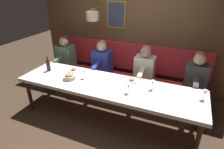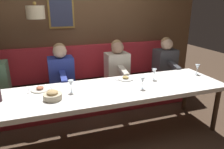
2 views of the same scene
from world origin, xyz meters
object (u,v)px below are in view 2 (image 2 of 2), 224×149
at_px(diner_near, 117,64).
at_px(diner_middle, 61,69).
at_px(wine_glass_3, 142,80).
at_px(bread_bowl, 53,95).
at_px(diner_nearest, 165,59).
at_px(wine_glass_0, 154,72).
at_px(wine_glass_2, 197,67).
at_px(wine_glass_1, 71,84).
at_px(dining_table, 109,93).

bearing_deg(diner_near, diner_middle, 90.00).
xyz_separation_m(diner_middle, wine_glass_3, (-1.01, -0.96, 0.04)).
xyz_separation_m(diner_near, bread_bowl, (-0.97, 1.17, -0.03)).
height_order(diner_nearest, wine_glass_3, diner_nearest).
height_order(diner_middle, wine_glass_0, diner_middle).
bearing_deg(wine_glass_0, wine_glass_2, -90.09).
xyz_separation_m(diner_middle, wine_glass_2, (-0.75, -2.07, 0.04)).
bearing_deg(wine_glass_3, wine_glass_0, -51.14).
bearing_deg(wine_glass_1, bread_bowl, 120.45).
distance_m(diner_nearest, wine_glass_2, 0.76).
bearing_deg(wine_glass_2, diner_middle, 70.22).
distance_m(diner_nearest, bread_bowl, 2.37).
bearing_deg(diner_nearest, wine_glass_3, 135.37).
bearing_deg(diner_middle, diner_nearest, -90.00).
xyz_separation_m(diner_near, wine_glass_2, (-0.75, -1.10, 0.04)).
distance_m(diner_nearest, wine_glass_3, 1.42).
bearing_deg(bread_bowl, diner_near, -50.30).
height_order(diner_near, bread_bowl, diner_near).
xyz_separation_m(dining_table, wine_glass_2, (0.14, -1.55, 0.17)).
bearing_deg(diner_middle, wine_glass_1, -177.09).
distance_m(wine_glass_1, bread_bowl, 0.29).
height_order(wine_glass_1, wine_glass_3, same).
distance_m(diner_nearest, diner_near, 0.99).
bearing_deg(diner_nearest, diner_middle, 90.00).
distance_m(diner_middle, wine_glass_2, 2.20).
relative_size(diner_nearest, wine_glass_3, 4.82).
distance_m(wine_glass_0, bread_bowl, 1.51).
bearing_deg(wine_glass_1, dining_table, -96.01).
distance_m(dining_table, wine_glass_2, 1.56).
bearing_deg(wine_glass_3, bread_bowl, 88.09).
relative_size(diner_middle, wine_glass_3, 4.82).
xyz_separation_m(diner_nearest, bread_bowl, (-0.97, 2.16, -0.03)).
distance_m(wine_glass_2, wine_glass_3, 1.15).
bearing_deg(diner_near, wine_glass_2, -124.09).
bearing_deg(wine_glass_2, dining_table, 95.02).
bearing_deg(wine_glass_2, diner_near, 55.91).
xyz_separation_m(diner_nearest, diner_middle, (0.00, 1.96, 0.00)).
distance_m(wine_glass_0, wine_glass_2, 0.78).
bearing_deg(wine_glass_3, diner_near, -0.75).
bearing_deg(wine_glass_1, wine_glass_0, -86.05).
xyz_separation_m(diner_nearest, wine_glass_3, (-1.01, 1.00, 0.04)).
bearing_deg(dining_table, wine_glass_0, -79.81).
relative_size(wine_glass_0, wine_glass_3, 1.00).
distance_m(dining_table, wine_glass_0, 0.80).
bearing_deg(wine_glass_1, diner_near, -48.23).
distance_m(diner_middle, wine_glass_3, 1.39).
bearing_deg(diner_nearest, bread_bowl, 114.28).
height_order(diner_near, diner_middle, same).
bearing_deg(wine_glass_3, wine_glass_1, 78.85).
distance_m(dining_table, diner_near, 1.00).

